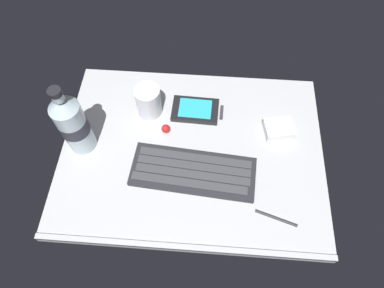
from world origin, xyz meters
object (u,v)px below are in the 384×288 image
handheld_device (198,110)px  water_bottle (73,123)px  trackball_mouse (166,129)px  stylus_pen (276,218)px  charger_block (279,129)px  juice_cup (149,102)px  keyboard (193,172)px

handheld_device → water_bottle: water_bottle is taller
water_bottle → trackball_mouse: size_ratio=9.45×
water_bottle → stylus_pen: size_ratio=2.19×
charger_block → water_bottle: bearing=-171.9°
trackball_mouse → charger_block: bearing=3.9°
handheld_device → charger_block: size_ratio=1.86×
juice_cup → water_bottle: bearing=-144.6°
trackball_mouse → stylus_pen: bearing=-37.8°
handheld_device → charger_block: charger_block is taller
handheld_device → stylus_pen: handheld_device is taller
water_bottle → stylus_pen: bearing=-18.7°
handheld_device → stylus_pen: size_ratio=1.37×
charger_block → stylus_pen: size_ratio=0.74×
water_bottle → trackball_mouse: (19.98, 4.94, -7.91)cm
water_bottle → juice_cup: bearing=35.4°
juice_cup → handheld_device: bearing=2.9°
juice_cup → water_bottle: water_bottle is taller
handheld_device → water_bottle: bearing=-157.5°
charger_block → trackball_mouse: (-28.26, -1.93, -0.10)cm
water_bottle → keyboard: bearing=-12.6°
keyboard → juice_cup: 21.35cm
keyboard → juice_cup: size_ratio=3.50×
water_bottle → charger_block: bearing=8.1°
handheld_device → stylus_pen: (19.08, -27.21, -0.38)cm
stylus_pen → water_bottle: bearing=178.6°
charger_block → juice_cup: bearing=173.2°
handheld_device → water_bottle: size_ratio=0.62×
keyboard → stylus_pen: keyboard is taller
trackball_mouse → keyboard: bearing=-55.3°
trackball_mouse → stylus_pen: 33.84cm
keyboard → charger_block: bearing=32.5°
handheld_device → juice_cup: size_ratio=1.53×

